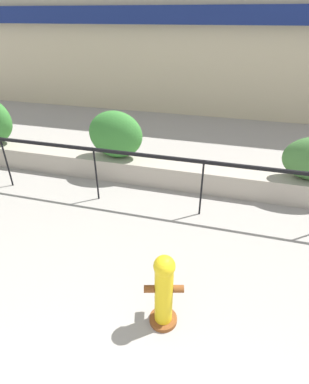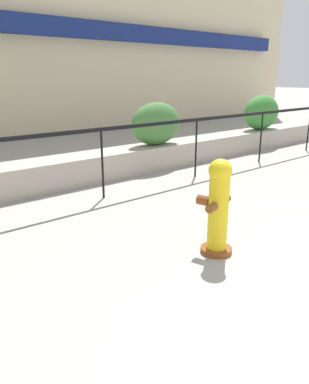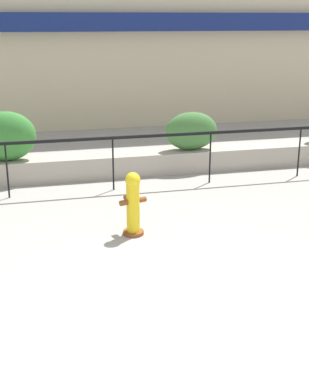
% 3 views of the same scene
% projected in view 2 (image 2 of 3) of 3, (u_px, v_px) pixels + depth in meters
% --- Properties ---
extents(planter_wall_low, '(18.00, 0.70, 0.50)m').
position_uv_depth(planter_wall_low, '(71.00, 171.00, 6.87)').
color(planter_wall_low, '#ADA393').
rests_on(planter_wall_low, ground).
extents(fence_railing_segment, '(15.00, 0.05, 1.15)m').
position_uv_depth(fence_railing_segment, '(101.00, 136.00, 5.83)').
color(fence_railing_segment, black).
rests_on(fence_railing_segment, ground).
extents(hedge_bush_2, '(1.26, 0.58, 0.89)m').
position_uv_depth(hedge_bush_2, '(156.00, 124.00, 7.92)').
color(hedge_bush_2, '#427538').
rests_on(hedge_bush_2, planter_wall_low).
extents(hedge_bush_3, '(1.36, 0.60, 0.92)m').
position_uv_depth(hedge_bush_3, '(262.00, 112.00, 10.24)').
color(hedge_bush_3, '#387F33').
rests_on(hedge_bush_3, planter_wall_low).
extents(fire_hydrant, '(0.48, 0.47, 1.08)m').
position_uv_depth(fire_hydrant, '(218.00, 206.00, 4.08)').
color(fire_hydrant, brown).
rests_on(fire_hydrant, ground).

